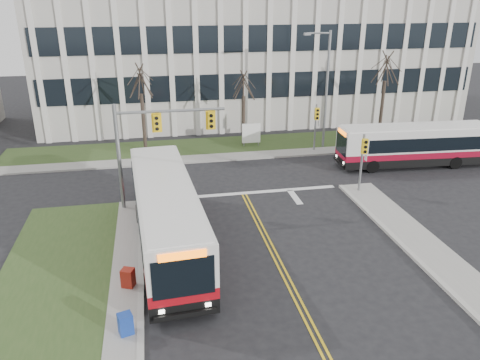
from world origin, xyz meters
name	(u,v)px	position (x,y,z in m)	size (l,w,h in m)	color
ground	(278,261)	(0.00, 0.00, 0.00)	(120.00, 120.00, 0.00)	black
sidewalk_west	(120,355)	(-7.00, -5.00, 0.07)	(1.20, 26.00, 0.14)	#9E9B93
sidewalk_cross	(288,153)	(5.00, 15.20, 0.07)	(44.00, 1.60, 0.14)	#9E9B93
building_lawn	(279,143)	(5.00, 18.00, 0.06)	(44.00, 5.00, 0.12)	#30481E
office_building	(250,54)	(5.00, 30.00, 6.00)	(40.00, 16.00, 12.00)	#BDB7AE
mast_arm_signal	(148,138)	(-5.62, 7.16, 4.26)	(6.11, 0.38, 6.20)	slate
signal_pole_near	(363,155)	(7.20, 6.90, 2.50)	(0.34, 0.39, 3.80)	slate
signal_pole_far	(316,121)	(7.20, 15.40, 2.50)	(0.34, 0.39, 3.80)	slate
streetlight	(325,84)	(8.03, 16.20, 5.19)	(2.15, 0.25, 9.20)	slate
directory_sign	(251,133)	(2.50, 17.50, 1.17)	(1.50, 0.12, 2.00)	slate
tree_left	(140,82)	(-6.00, 18.00, 5.51)	(1.80, 1.80, 7.70)	#42352B
tree_mid	(244,86)	(2.00, 18.20, 4.88)	(1.80, 1.80, 6.82)	#42352B
tree_right	(386,69)	(14.00, 18.00, 5.91)	(1.80, 1.80, 8.25)	#42352B
bus_main	(166,217)	(-5.00, 2.34, 1.64)	(2.67, 12.30, 3.28)	silver
bus_cross	(414,146)	(13.13, 10.98, 1.46)	(2.37, 10.93, 2.92)	silver
newspaper_box_blue	(126,325)	(-6.80, -3.99, 0.47)	(0.50, 0.45, 0.95)	navy
newspaper_box_red	(128,279)	(-6.80, -0.96, 0.47)	(0.50, 0.45, 0.95)	maroon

